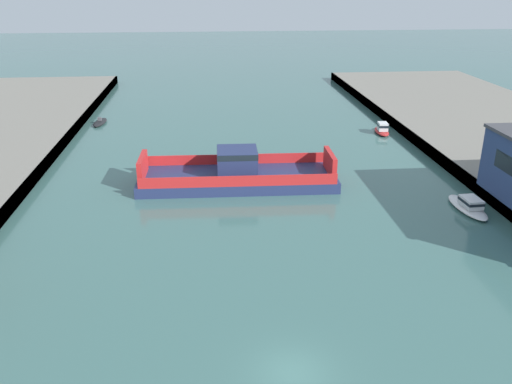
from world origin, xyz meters
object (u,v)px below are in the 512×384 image
Objects in this scene: moored_boat_near_right at (100,122)px; moored_boat_mid_left at (469,206)px; chain_ferry at (237,174)px; moored_boat_mid_right at (382,129)px.

moored_boat_near_right is 53.55m from moored_boat_mid_left.
moored_boat_near_right is (-18.87, 26.82, -0.89)m from chain_ferry.
chain_ferry reaches higher than moored_boat_mid_right.
moored_boat_mid_left is at bearing -22.79° from chain_ferry.
chain_ferry is at bearing 157.21° from moored_boat_mid_left.
moored_boat_near_right is at bearing 167.52° from moored_boat_mid_right.
moored_boat_near_right is 0.82× the size of moored_boat_mid_left.
chain_ferry is 22.87m from moored_boat_mid_left.
chain_ferry is at bearing -54.87° from moored_boat_near_right.
chain_ferry is 32.80m from moored_boat_near_right.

